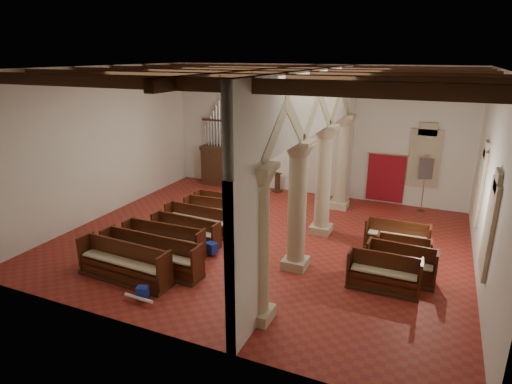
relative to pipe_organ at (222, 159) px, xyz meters
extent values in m
plane|color=maroon|center=(4.50, -5.50, -1.37)|extent=(14.00, 14.00, 0.00)
plane|color=black|center=(4.50, -5.50, 4.63)|extent=(14.00, 14.00, 0.00)
cube|color=beige|center=(4.50, 0.50, 1.63)|extent=(14.00, 0.02, 6.00)
cube|color=beige|center=(4.50, -11.50, 1.63)|extent=(14.00, 0.02, 6.00)
cube|color=beige|center=(-2.50, -5.50, 1.63)|extent=(0.02, 12.00, 6.00)
cube|color=beige|center=(11.50, -5.50, 1.63)|extent=(0.02, 12.00, 6.00)
cube|color=tan|center=(6.30, -10.00, -1.22)|extent=(0.75, 0.75, 0.30)
cylinder|color=tan|center=(6.30, -10.00, 0.58)|extent=(0.56, 0.56, 3.30)
cube|color=tan|center=(6.30, -7.00, -1.22)|extent=(0.75, 0.75, 0.30)
cylinder|color=tan|center=(6.30, -7.00, 0.58)|extent=(0.56, 0.56, 3.30)
cube|color=tan|center=(6.30, -4.00, -1.22)|extent=(0.75, 0.75, 0.30)
cylinder|color=tan|center=(6.30, -4.00, 0.58)|extent=(0.56, 0.56, 3.30)
cube|color=tan|center=(6.30, -1.00, -1.22)|extent=(0.75, 0.75, 0.30)
cylinder|color=tan|center=(6.30, -1.00, 0.58)|extent=(0.56, 0.56, 3.30)
cube|color=beige|center=(6.30, -5.50, 3.66)|extent=(0.25, 11.90, 1.93)
cube|color=#306C4E|center=(11.48, -7.00, 0.83)|extent=(0.03, 1.00, 2.20)
cube|color=#306C4E|center=(11.48, -3.00, 0.83)|extent=(0.03, 1.00, 2.20)
cube|color=#306C4E|center=(9.50, 0.48, 0.83)|extent=(1.00, 0.03, 2.20)
cube|color=#3B2212|center=(0.00, 0.00, -0.47)|extent=(2.00, 0.80, 1.80)
cube|color=#3B2212|center=(0.00, 0.00, 0.53)|extent=(2.10, 0.85, 0.20)
cube|color=#392312|center=(3.02, 0.00, -1.33)|extent=(0.49, 0.49, 0.09)
cube|color=#392312|center=(3.02, 0.00, -0.90)|extent=(0.24, 0.24, 0.94)
cube|color=#392312|center=(3.02, -0.07, -0.39)|extent=(0.51, 0.46, 0.17)
cube|color=maroon|center=(8.00, 0.42, -0.22)|extent=(1.60, 0.06, 2.10)
cylinder|color=gold|center=(8.00, 0.40, 0.88)|extent=(1.80, 0.04, 0.04)
cone|color=#3B2212|center=(9.62, 0.00, -1.31)|extent=(0.37, 0.37, 0.12)
cylinder|color=gold|center=(9.62, 0.00, -0.13)|extent=(0.04, 0.04, 2.49)
cylinder|color=gold|center=(9.62, 0.00, 1.01)|extent=(0.30, 0.68, 0.03)
cube|color=navy|center=(9.62, -0.02, 0.49)|extent=(0.54, 0.23, 0.88)
cube|color=navy|center=(3.08, -10.47, -1.12)|extent=(0.37, 0.33, 0.30)
cube|color=#161698|center=(3.46, -7.34, -1.09)|extent=(0.43, 0.39, 0.36)
cube|color=navy|center=(3.74, -5.90, -1.11)|extent=(0.37, 0.32, 0.33)
cylinder|color=white|center=(3.08, -10.65, -1.21)|extent=(0.93, 0.12, 0.09)
cylinder|color=silver|center=(2.83, -8.88, -1.21)|extent=(0.86, 0.46, 0.09)
cube|color=#3B2212|center=(1.88, -9.78, -1.32)|extent=(3.10, 0.90, 0.11)
cube|color=#4E2510|center=(1.88, -9.83, -1.01)|extent=(2.94, 0.57, 0.49)
cube|color=#4E2510|center=(1.88, -9.58, -0.74)|extent=(2.92, 0.21, 1.04)
cube|color=#4E2510|center=(0.38, -9.75, -0.74)|extent=(0.11, 0.66, 1.04)
cube|color=#4E2510|center=(3.38, -9.75, -0.74)|extent=(0.11, 0.66, 1.04)
cube|color=beige|center=(1.88, -9.83, -0.74)|extent=(2.82, 0.52, 0.05)
cube|color=#3B2212|center=(2.26, -8.98, -1.32)|extent=(3.49, 0.83, 0.11)
cube|color=#431F0E|center=(2.26, -9.04, -1.02)|extent=(3.33, 0.51, 0.48)
cube|color=#431F0E|center=(2.26, -8.79, -0.75)|extent=(3.32, 0.15, 1.02)
cube|color=#431F0E|center=(0.55, -8.96, -0.75)|extent=(0.09, 0.65, 1.02)
cube|color=#431F0E|center=(3.96, -8.96, -0.75)|extent=(0.09, 0.65, 1.02)
cube|color=beige|center=(2.26, -9.04, -0.75)|extent=(3.20, 0.46, 0.05)
cube|color=#3B2212|center=(1.98, -7.91, -1.32)|extent=(2.91, 0.78, 0.10)
cube|color=#4E2D10|center=(1.98, -7.96, -1.04)|extent=(2.75, 0.48, 0.45)
cube|color=#4E2D10|center=(1.98, -7.73, -0.79)|extent=(2.74, 0.14, 0.96)
cube|color=#4E2D10|center=(0.57, -7.89, -0.79)|extent=(0.09, 0.61, 0.96)
cube|color=#4E2D10|center=(3.39, -7.89, -0.79)|extent=(0.09, 0.61, 0.96)
cube|color=beige|center=(1.98, -7.96, -0.79)|extent=(2.64, 0.43, 0.05)
cube|color=#3B2212|center=(2.15, -6.86, -1.32)|extent=(2.66, 0.79, 0.09)
cube|color=#532F11|center=(2.15, -6.91, -1.07)|extent=(2.49, 0.50, 0.42)
cube|color=#532F11|center=(2.15, -6.69, -0.84)|extent=(2.48, 0.20, 0.88)
cube|color=#532F11|center=(0.87, -6.84, -0.84)|extent=(0.09, 0.56, 0.88)
cube|color=#532F11|center=(3.43, -6.84, -0.84)|extent=(0.09, 0.56, 0.88)
cube|color=beige|center=(2.15, -6.91, -0.84)|extent=(2.39, 0.46, 0.05)
cube|color=#3B2212|center=(2.11, -5.80, -1.32)|extent=(2.89, 0.78, 0.09)
cube|color=#44270E|center=(2.11, -5.84, -1.07)|extent=(2.72, 0.49, 0.42)
cube|color=#44270E|center=(2.11, -5.63, -0.83)|extent=(2.71, 0.18, 0.89)
cube|color=#44270E|center=(0.72, -5.78, -0.83)|extent=(0.09, 0.57, 0.89)
cube|color=#44270E|center=(3.51, -5.78, -0.83)|extent=(0.09, 0.57, 0.89)
cube|color=beige|center=(2.11, -5.84, -0.83)|extent=(2.61, 0.45, 0.05)
cube|color=#3B2212|center=(2.21, -4.66, -1.33)|extent=(2.73, 0.78, 0.09)
cube|color=#47260F|center=(2.21, -4.70, -1.07)|extent=(2.56, 0.50, 0.41)
cube|color=#47260F|center=(2.21, -4.49, -0.84)|extent=(2.55, 0.19, 0.87)
cube|color=#47260F|center=(0.89, -4.64, -0.84)|extent=(0.09, 0.55, 0.87)
cube|color=#47260F|center=(3.52, -4.64, -0.84)|extent=(0.09, 0.55, 0.87)
cube|color=beige|center=(2.21, -4.70, -0.84)|extent=(2.46, 0.46, 0.05)
cube|color=#3B2212|center=(2.09, -3.91, -1.33)|extent=(2.48, 0.65, 0.09)
cube|color=#512611|center=(2.09, -3.95, -1.08)|extent=(2.33, 0.38, 0.41)
cube|color=#512611|center=(2.09, -3.74, -0.85)|extent=(2.33, 0.08, 0.86)
cube|color=#512611|center=(0.89, -3.89, -0.85)|extent=(0.07, 0.55, 0.86)
cube|color=#512611|center=(3.29, -3.89, -0.85)|extent=(0.07, 0.55, 0.86)
cube|color=beige|center=(2.09, -3.95, -0.85)|extent=(2.23, 0.34, 0.05)
cube|color=#3B2212|center=(9.01, -7.28, -1.32)|extent=(2.02, 0.73, 0.10)
cube|color=#49270F|center=(9.01, -7.34, -1.04)|extent=(1.87, 0.43, 0.46)
cube|color=#49270F|center=(9.01, -7.10, -0.78)|extent=(1.86, 0.09, 0.98)
cube|color=#49270F|center=(8.04, -7.26, -0.78)|extent=(0.08, 0.62, 0.98)
cube|color=#49270F|center=(9.98, -7.26, -0.78)|extent=(0.08, 0.62, 0.98)
cube|color=beige|center=(9.01, -7.34, -0.78)|extent=(1.79, 0.38, 0.05)
cube|color=#3B2212|center=(9.40, -6.51, -1.32)|extent=(2.02, 0.81, 0.11)
cube|color=#46200F|center=(9.40, -6.57, -1.03)|extent=(1.86, 0.49, 0.47)
cube|color=#46200F|center=(9.40, -6.32, -0.77)|extent=(1.85, 0.14, 1.00)
cube|color=#46200F|center=(8.44, -6.49, -0.77)|extent=(0.10, 0.63, 1.00)
cube|color=#46200F|center=(10.36, -6.49, -0.77)|extent=(0.10, 0.63, 1.00)
cube|color=beige|center=(9.40, -6.57, -0.77)|extent=(1.79, 0.44, 0.05)
cube|color=#3B2212|center=(9.38, -5.54, -1.32)|extent=(1.68, 0.70, 0.09)
cube|color=#4D1B10|center=(9.38, -5.59, -1.07)|extent=(1.52, 0.41, 0.42)
cube|color=#4D1B10|center=(9.38, -5.38, -0.84)|extent=(1.51, 0.11, 0.88)
cube|color=#4D1B10|center=(8.58, -5.53, -0.84)|extent=(0.08, 0.56, 0.88)
cube|color=#4D1B10|center=(10.17, -5.53, -0.84)|extent=(0.08, 0.56, 0.88)
cube|color=beige|center=(9.38, -5.59, -0.84)|extent=(1.46, 0.38, 0.05)
cube|color=#3B2212|center=(9.07, -4.47, -1.32)|extent=(2.13, 0.73, 0.10)
cube|color=#4F1F11|center=(9.07, -4.52, -1.05)|extent=(1.98, 0.43, 0.44)
cube|color=#4F1F11|center=(9.07, -4.29, -0.80)|extent=(1.97, 0.10, 0.94)
cube|color=#4F1F11|center=(8.04, -4.45, -0.80)|extent=(0.08, 0.59, 0.94)
cube|color=#4F1F11|center=(10.09, -4.45, -0.80)|extent=(0.08, 0.59, 0.94)
cube|color=beige|center=(9.07, -4.52, -0.80)|extent=(1.90, 0.39, 0.05)
camera|label=1|loc=(10.02, -18.61, 5.08)|focal=30.00mm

